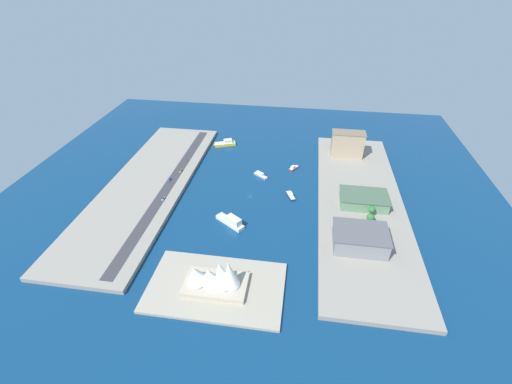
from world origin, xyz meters
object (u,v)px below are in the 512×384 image
(warehouse_low_gray, at_px, (360,238))
(taxi_yellow_cab, at_px, (181,171))
(yacht_sleek_gray, at_px, (261,175))
(patrol_launch_navy, at_px, (291,195))
(sedan_silver, at_px, (163,199))
(ferry_white_commuter, at_px, (231,221))
(opera_landmark, at_px, (215,277))
(terminal_long_green, at_px, (364,199))
(hatchback_blue, at_px, (169,179))
(tugboat_red, at_px, (294,168))
(apartment_midrise_tan, at_px, (347,144))
(traffic_light_waterfront, at_px, (188,161))
(ferry_yellow_fast, at_px, (225,143))

(warehouse_low_gray, height_order, taxi_yellow_cab, warehouse_low_gray)
(warehouse_low_gray, bearing_deg, yacht_sleek_gray, -46.88)
(patrol_launch_navy, distance_m, sedan_silver, 109.21)
(ferry_white_commuter, height_order, opera_landmark, opera_landmark)
(opera_landmark, bearing_deg, terminal_long_green, -134.62)
(sedan_silver, bearing_deg, yacht_sleek_gray, -144.22)
(ferry_white_commuter, xyz_separation_m, terminal_long_green, (-103.35, -38.12, 5.04))
(terminal_long_green, distance_m, taxi_yellow_cab, 169.16)
(yacht_sleek_gray, bearing_deg, warehouse_low_gray, 133.12)
(yacht_sleek_gray, height_order, warehouse_low_gray, warehouse_low_gray)
(hatchback_blue, bearing_deg, opera_landmark, 122.41)
(terminal_long_green, relative_size, warehouse_low_gray, 1.02)
(tugboat_red, relative_size, apartment_midrise_tan, 0.36)
(opera_landmark, bearing_deg, taxi_yellow_cab, -62.83)
(traffic_light_waterfront, distance_m, opera_landmark, 156.01)
(ferry_white_commuter, relative_size, patrol_launch_navy, 1.71)
(traffic_light_waterfront, bearing_deg, ferry_yellow_fast, -113.91)
(traffic_light_waterfront, bearing_deg, hatchback_blue, 73.84)
(ferry_white_commuter, xyz_separation_m, taxi_yellow_cab, (63.34, -66.67, 1.18))
(terminal_long_green, bearing_deg, apartment_midrise_tan, -84.24)
(ferry_yellow_fast, relative_size, apartment_midrise_tan, 0.76)
(tugboat_red, relative_size, ferry_yellow_fast, 0.47)
(patrol_launch_navy, xyz_separation_m, opera_landmark, (39.87, 108.48, 9.15))
(sedan_silver, height_order, traffic_light_waterfront, traffic_light_waterfront)
(terminal_long_green, distance_m, hatchback_blue, 172.35)
(yacht_sleek_gray, height_order, terminal_long_green, terminal_long_green)
(apartment_midrise_tan, relative_size, hatchback_blue, 6.83)
(hatchback_blue, distance_m, opera_landmark, 134.26)
(warehouse_low_gray, xyz_separation_m, opera_landmark, (91.97, 49.54, 0.28))
(yacht_sleek_gray, distance_m, apartment_midrise_tan, 96.66)
(ferry_yellow_fast, bearing_deg, opera_landmark, 101.01)
(tugboat_red, distance_m, apartment_midrise_tan, 61.45)
(terminal_long_green, bearing_deg, tugboat_red, -42.72)
(ferry_white_commuter, xyz_separation_m, sedan_silver, (62.99, -19.90, 1.17))
(patrol_launch_navy, relative_size, traffic_light_waterfront, 2.33)
(ferry_yellow_fast, distance_m, terminal_long_green, 169.35)
(yacht_sleek_gray, distance_m, traffic_light_waterfront, 73.22)
(terminal_long_green, relative_size, taxi_yellow_cab, 8.86)
(patrol_launch_navy, relative_size, terminal_long_green, 0.39)
(sedan_silver, bearing_deg, hatchback_blue, -79.53)
(ferry_yellow_fast, bearing_deg, patrol_launch_navy, 131.10)
(tugboat_red, distance_m, warehouse_low_gray, 119.73)
(apartment_midrise_tan, relative_size, warehouse_low_gray, 0.87)
(terminal_long_green, relative_size, traffic_light_waterfront, 5.98)
(ferry_white_commuter, xyz_separation_m, traffic_light_waterfront, (60.07, -79.30, 4.61))
(yacht_sleek_gray, relative_size, patrol_launch_navy, 0.99)
(ferry_yellow_fast, bearing_deg, apartment_midrise_tan, 174.84)
(warehouse_low_gray, distance_m, taxi_yellow_cab, 177.92)
(warehouse_low_gray, bearing_deg, patrol_launch_navy, -48.52)
(apartment_midrise_tan, bearing_deg, ferry_white_commuter, 52.50)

